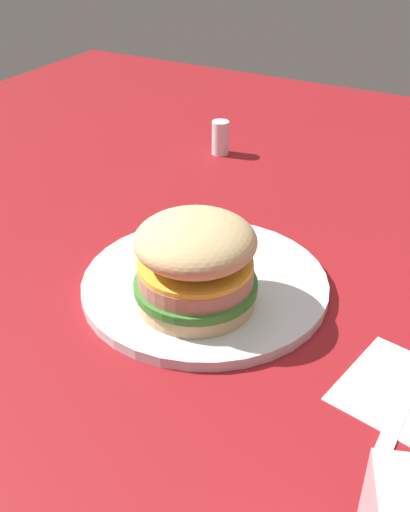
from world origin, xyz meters
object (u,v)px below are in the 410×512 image
fork (408,390)px  salt_shaker (220,138)px  sandwich (197,263)px  plate (205,283)px  napkin (407,393)px  fries_pile (200,250)px

fork → salt_shaker: salt_shaker is taller
sandwich → fork: 0.23m
plate → sandwich: size_ratio=2.13×
napkin → fries_pile: bearing=-110.5°
napkin → salt_shaker: size_ratio=2.00×
fries_pile → napkin: bearing=69.5°
sandwich → salt_shaker: bearing=-155.3°
sandwich → salt_shaker: size_ratio=2.32×
plate → fork: 0.24m
fries_pile → napkin: 0.29m
sandwich → salt_shaker: (-0.39, -0.18, -0.03)m
salt_shaker → fries_pile: bearing=23.8°
sandwich → salt_shaker: 0.43m
salt_shaker → plate: bearing=25.4°
fries_pile → napkin: fries_pile is taller
fries_pile → napkin: (0.10, 0.27, -0.02)m
fries_pile → fork: (0.10, 0.27, -0.01)m
plate → sandwich: (0.04, 0.01, 0.06)m
fries_pile → salt_shaker: 0.33m
sandwich → salt_shaker: sandwich is taller
sandwich → fries_pile: bearing=-152.4°
plate → sandwich: sandwich is taller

